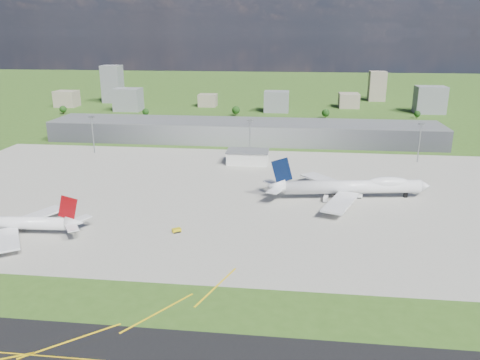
# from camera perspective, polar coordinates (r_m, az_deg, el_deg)

# --- Properties ---
(ground) EXTENTS (1400.00, 1400.00, 0.00)m
(ground) POSITION_cam_1_polar(r_m,az_deg,el_deg) (352.78, 0.12, 4.25)
(ground) COLOR #34581B
(ground) RESTS_ON ground
(apron) EXTENTS (360.00, 190.00, 0.08)m
(apron) POSITION_cam_1_polar(r_m,az_deg,el_deg) (246.59, -0.45, -1.63)
(apron) COLOR gray
(apron) RESTS_ON ground
(terminal) EXTENTS (300.00, 42.00, 15.00)m
(terminal) POSITION_cam_1_polar(r_m,az_deg,el_deg) (365.73, 0.39, 5.93)
(terminal) COLOR gray
(terminal) RESTS_ON ground
(ops_building) EXTENTS (26.00, 16.00, 8.00)m
(ops_building) POSITION_cam_1_polar(r_m,az_deg,el_deg) (302.54, 0.94, 2.78)
(ops_building) COLOR silver
(ops_building) RESTS_ON ground
(mast_west) EXTENTS (3.50, 2.00, 25.90)m
(mast_west) POSITION_cam_1_polar(r_m,az_deg,el_deg) (342.00, -17.56, 6.05)
(mast_west) COLOR gray
(mast_west) RESTS_ON ground
(mast_center) EXTENTS (3.50, 2.00, 25.90)m
(mast_center) POSITION_cam_1_polar(r_m,az_deg,el_deg) (313.96, 1.22, 5.89)
(mast_center) COLOR gray
(mast_center) RESTS_ON ground
(mast_east) EXTENTS (3.50, 2.00, 25.90)m
(mast_east) POSITION_cam_1_polar(r_m,az_deg,el_deg) (323.08, 21.12, 5.05)
(mast_east) COLOR gray
(mast_east) RESTS_ON ground
(airliner_red_twin) EXTENTS (64.02, 49.83, 17.57)m
(airliner_red_twin) POSITION_cam_1_polar(r_m,az_deg,el_deg) (218.70, -26.09, -4.76)
(airliner_red_twin) COLOR silver
(airliner_red_twin) RESTS_ON ground
(airliner_blue_quad) EXTENTS (83.78, 65.11, 21.92)m
(airliner_blue_quad) POSITION_cam_1_polar(r_m,az_deg,el_deg) (244.25, 13.54, -0.82)
(airliner_blue_quad) COLOR silver
(airliner_blue_quad) RESTS_ON ground
(tug_yellow) EXTENTS (4.21, 3.80, 1.82)m
(tug_yellow) POSITION_cam_1_polar(r_m,az_deg,el_deg) (200.71, -7.75, -6.13)
(tug_yellow) COLOR gold
(tug_yellow) RESTS_ON ground
(van_white_near) EXTENTS (2.85, 5.22, 2.53)m
(van_white_near) POSITION_cam_1_polar(r_m,az_deg,el_deg) (238.26, 10.39, -2.31)
(van_white_near) COLOR silver
(van_white_near) RESTS_ON ground
(van_white_far) EXTENTS (5.10, 2.63, 2.57)m
(van_white_far) POSITION_cam_1_polar(r_m,az_deg,el_deg) (246.38, 14.07, -1.88)
(van_white_far) COLOR white
(van_white_far) RESTS_ON ground
(bldg_far_w) EXTENTS (24.00, 20.00, 18.00)m
(bldg_far_w) POSITION_cam_1_polar(r_m,az_deg,el_deg) (577.39, -20.37, 9.28)
(bldg_far_w) COLOR gray
(bldg_far_w) RESTS_ON ground
(bldg_w) EXTENTS (28.00, 22.00, 24.00)m
(bldg_w) POSITION_cam_1_polar(r_m,az_deg,el_deg) (527.19, -13.48, 9.52)
(bldg_w) COLOR slate
(bldg_w) RESTS_ON ground
(bldg_cw) EXTENTS (20.00, 18.00, 14.00)m
(bldg_cw) POSITION_cam_1_polar(r_m,az_deg,el_deg) (545.32, -3.96, 9.67)
(bldg_cw) COLOR gray
(bldg_cw) RESTS_ON ground
(bldg_c) EXTENTS (26.00, 20.00, 22.00)m
(bldg_c) POSITION_cam_1_polar(r_m,az_deg,el_deg) (506.41, 4.47, 9.52)
(bldg_c) COLOR slate
(bldg_c) RESTS_ON ground
(bldg_ce) EXTENTS (22.00, 24.00, 16.00)m
(bldg_ce) POSITION_cam_1_polar(r_m,az_deg,el_deg) (549.54, 13.11, 9.43)
(bldg_ce) COLOR gray
(bldg_ce) RESTS_ON ground
(bldg_e) EXTENTS (30.00, 22.00, 28.00)m
(bldg_e) POSITION_cam_1_polar(r_m,az_deg,el_deg) (534.61, 22.15, 9.05)
(bldg_e) COLOR slate
(bldg_e) RESTS_ON ground
(bldg_tall_w) EXTENTS (22.00, 20.00, 44.00)m
(bldg_tall_w) POSITION_cam_1_polar(r_m,az_deg,el_deg) (595.90, -15.28, 11.23)
(bldg_tall_w) COLOR slate
(bldg_tall_w) RESTS_ON ground
(bldg_tall_e) EXTENTS (20.00, 18.00, 36.00)m
(bldg_tall_e) POSITION_cam_1_polar(r_m,az_deg,el_deg) (612.95, 16.37, 10.92)
(bldg_tall_e) COLOR gray
(bldg_tall_e) RESTS_ON ground
(tree_far_w) EXTENTS (7.20, 7.20, 8.80)m
(tree_far_w) POSITION_cam_1_polar(r_m,az_deg,el_deg) (524.76, -20.77, 8.09)
(tree_far_w) COLOR #382314
(tree_far_w) RESTS_ON ground
(tree_w) EXTENTS (6.75, 6.75, 8.25)m
(tree_w) POSITION_cam_1_polar(r_m,az_deg,el_deg) (485.79, -11.44, 8.15)
(tree_w) COLOR #382314
(tree_w) RESTS_ON ground
(tree_c) EXTENTS (8.10, 8.10, 9.90)m
(tree_c) POSITION_cam_1_polar(r_m,az_deg,el_deg) (480.74, -0.51, 8.52)
(tree_c) COLOR #382314
(tree_c) RESTS_ON ground
(tree_e) EXTENTS (7.65, 7.65, 9.35)m
(tree_e) POSITION_cam_1_polar(r_m,az_deg,el_deg) (473.31, 10.40, 8.05)
(tree_e) COLOR #382314
(tree_e) RESTS_ON ground
(tree_far_e) EXTENTS (6.30, 6.30, 7.70)m
(tree_far_e) POSITION_cam_1_polar(r_m,az_deg,el_deg) (497.34, 20.81, 7.54)
(tree_far_e) COLOR #382314
(tree_far_e) RESTS_ON ground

